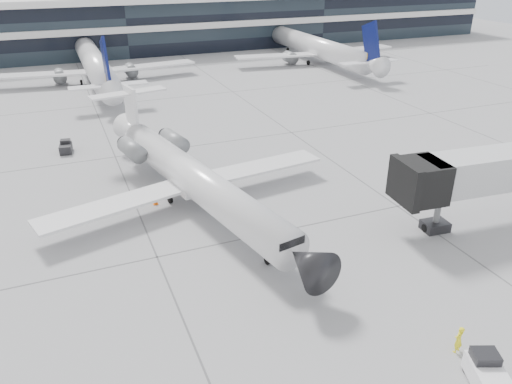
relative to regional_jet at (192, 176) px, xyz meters
name	(u,v)px	position (x,y,z in m)	size (l,w,h in m)	color
ground	(288,229)	(5.46, -6.89, -2.46)	(220.00, 220.00, 0.00)	gray
terminal	(119,25)	(5.46, 75.11, 2.54)	(170.00, 22.00, 10.00)	black
bg_jet_center	(97,81)	(-2.54, 48.11, -2.46)	(32.00, 40.00, 9.60)	white
bg_jet_right	(315,62)	(37.46, 48.11, -2.46)	(32.00, 40.00, 9.60)	white
regional_jet	(192,176)	(0.00, 0.00, 0.00)	(24.92, 31.05, 7.21)	white
ramp_worker	(459,340)	(8.13, -21.76, -1.66)	(0.59, 0.38, 1.61)	#FFF41A
baggage_tug	(487,374)	(7.81, -24.03, -1.76)	(2.27, 2.83, 1.57)	white
traffic_cone	(155,201)	(-2.94, 1.06, -2.17)	(0.43, 0.43, 0.62)	#FF620D
far_tug	(66,147)	(-9.06, 16.42, -1.90)	(1.43, 2.11, 1.25)	black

